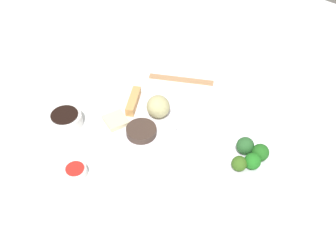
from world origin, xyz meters
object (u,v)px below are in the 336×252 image
at_px(broccoli_plate, 241,162).
at_px(chopsticks_pair, 181,80).
at_px(main_plate, 138,120).
at_px(sauce_ramekin_sweet_and_sour, 76,172).
at_px(soy_sauce_bowl, 66,120).

distance_m(broccoli_plate, chopsticks_pair, 0.41).
relative_size(main_plate, broccoli_plate, 1.17).
bearing_deg(broccoli_plate, chopsticks_pair, 153.29).
height_order(sauce_ramekin_sweet_and_sour, chopsticks_pair, sauce_ramekin_sweet_and_sour).
height_order(broccoli_plate, soy_sauce_bowl, soy_sauce_bowl).
bearing_deg(main_plate, sauce_ramekin_sweet_and_sour, -88.01).
relative_size(soy_sauce_bowl, sauce_ramekin_sweet_and_sour, 1.62).
bearing_deg(sauce_ramekin_sweet_and_sour, chopsticks_pair, 93.62).
height_order(main_plate, chopsticks_pair, main_plate).
bearing_deg(chopsticks_pair, soy_sauce_bowl, -109.18).
bearing_deg(sauce_ramekin_sweet_and_sour, soy_sauce_bowl, 146.99).
relative_size(main_plate, sauce_ramekin_sweet_and_sour, 4.09).
xyz_separation_m(soy_sauce_bowl, chopsticks_pair, (0.14, 0.40, -0.02)).
height_order(soy_sauce_bowl, chopsticks_pair, soy_sauce_bowl).
bearing_deg(broccoli_plate, sauce_ramekin_sweet_and_sour, -135.50).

